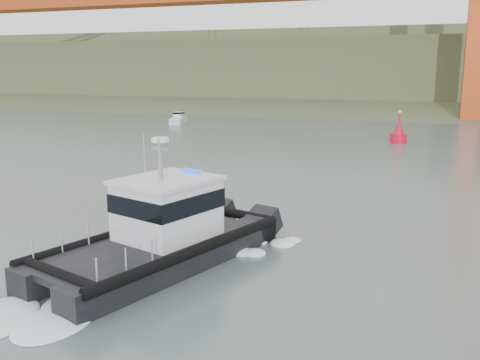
# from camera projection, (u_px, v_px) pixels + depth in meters

# --- Properties ---
(ground) EXTENTS (400.00, 400.00, 0.00)m
(ground) POSITION_uv_depth(u_px,v_px,m) (167.00, 253.00, 25.91)
(ground) COLOR #45524E
(ground) RESTS_ON ground
(headlands) EXTENTS (500.00, 105.36, 27.12)m
(headlands) POSITION_uv_depth(u_px,v_px,m) (385.00, 75.00, 140.37)
(headlands) COLOR #3C4A2A
(headlands) RESTS_ON ground
(patrol_boat) EXTENTS (8.08, 13.14, 6.00)m
(patrol_boat) POSITION_uv_depth(u_px,v_px,m) (162.00, 231.00, 24.35)
(patrol_boat) COLOR black
(patrol_boat) RESTS_ON ground
(motorboat) EXTENTS (2.92, 5.65, 2.96)m
(motorboat) POSITION_uv_depth(u_px,v_px,m) (178.00, 119.00, 87.30)
(motorboat) COLOR silver
(motorboat) RESTS_ON ground
(nav_buoy) EXTENTS (1.98, 1.98, 4.13)m
(nav_buoy) POSITION_uv_depth(u_px,v_px,m) (399.00, 134.00, 64.18)
(nav_buoy) COLOR red
(nav_buoy) RESTS_ON ground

